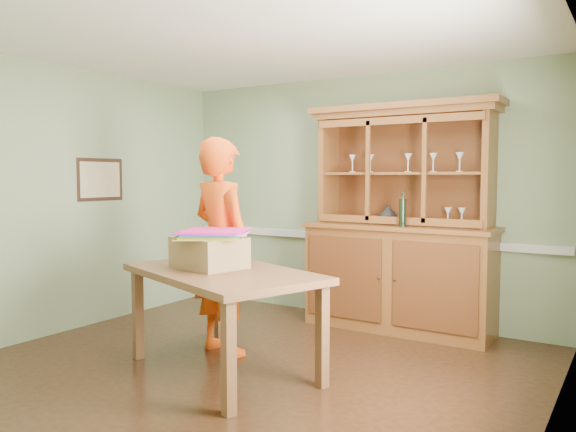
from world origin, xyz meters
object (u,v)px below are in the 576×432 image
Objects in this scene: china_hutch at (400,251)px; dining_table at (223,282)px; person at (222,246)px; cardboard_box at (209,252)px.

dining_table is at bearing -110.25° from china_hutch.
china_hutch is 1.91m from person.
dining_table is 0.99× the size of person.
china_hutch is at bearing 89.51° from dining_table.
china_hutch is 2.11m from dining_table.
china_hutch reaches higher than person.
china_hutch is at bearing 65.01° from cardboard_box.
cardboard_box is (-0.90, -1.94, 0.15)m from china_hutch.
person is at bearing 113.68° from cardboard_box.
cardboard_box is at bearing -173.02° from dining_table.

